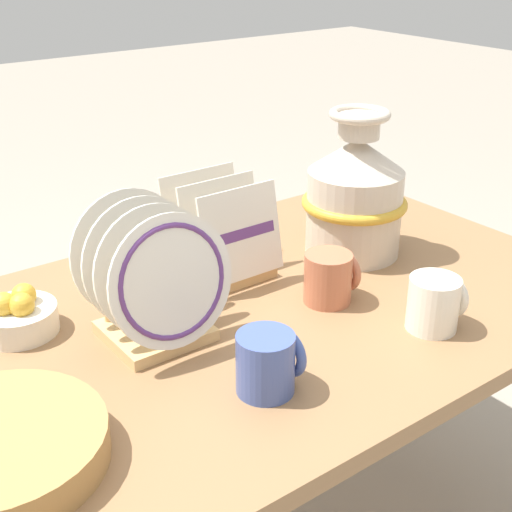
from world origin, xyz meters
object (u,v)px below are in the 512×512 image
object	(u,v)px
mug_cobalt_glaze	(268,362)
mug_cream_glaze	(435,303)
ceramic_vase	(355,194)
fruit_bowl	(18,316)
mug_terracotta_glaze	(330,277)
dish_rack_square_plates	(221,244)
dish_rack_round_plates	(155,285)

from	to	relation	value
mug_cobalt_glaze	mug_cream_glaze	bearing A→B (deg)	-4.52
ceramic_vase	fruit_bowl	world-z (taller)	ceramic_vase
mug_cream_glaze	mug_terracotta_glaze	distance (m)	0.21
dish_rack_square_plates	mug_cream_glaze	xyz separation A→B (m)	(0.19, -0.42, -0.02)
ceramic_vase	mug_terracotta_glaze	distance (m)	0.26
ceramic_vase	mug_terracotta_glaze	size ratio (longest dim) A/B	3.18
ceramic_vase	dish_rack_square_plates	bearing A→B (deg)	164.17
dish_rack_round_plates	mug_cobalt_glaze	size ratio (longest dim) A/B	2.48
mug_cobalt_glaze	fruit_bowl	world-z (taller)	mug_cobalt_glaze
dish_rack_square_plates	mug_cobalt_glaze	xyz separation A→B (m)	(-0.18, -0.40, -0.02)
dish_rack_square_plates	mug_cobalt_glaze	world-z (taller)	dish_rack_square_plates
mug_terracotta_glaze	fruit_bowl	distance (m)	0.60
mug_cream_glaze	mug_cobalt_glaze	world-z (taller)	same
dish_rack_square_plates	fruit_bowl	size ratio (longest dim) A/B	1.47
dish_rack_square_plates	mug_terracotta_glaze	bearing A→B (deg)	-65.51
ceramic_vase	mug_terracotta_glaze	xyz separation A→B (m)	(-0.20, -0.14, -0.09)
mug_cream_glaze	mug_cobalt_glaze	size ratio (longest dim) A/B	1.00
fruit_bowl	mug_cobalt_glaze	bearing A→B (deg)	-58.17
ceramic_vase	dish_rack_round_plates	bearing A→B (deg)	-173.15
dish_rack_square_plates	mug_cobalt_glaze	bearing A→B (deg)	-114.35
mug_cobalt_glaze	fruit_bowl	size ratio (longest dim) A/B	0.72
mug_terracotta_glaze	mug_cream_glaze	bearing A→B (deg)	-66.30
dish_rack_round_plates	dish_rack_square_plates	size ratio (longest dim) A/B	1.22
mug_terracotta_glaze	dish_rack_round_plates	bearing A→B (deg)	167.48
ceramic_vase	dish_rack_square_plates	size ratio (longest dim) A/B	1.57
mug_cream_glaze	dish_rack_square_plates	bearing A→B (deg)	114.13
dish_rack_square_plates	mug_terracotta_glaze	xyz separation A→B (m)	(0.10, -0.23, -0.02)
ceramic_vase	mug_cobalt_glaze	xyz separation A→B (m)	(-0.48, -0.31, -0.09)
dish_rack_square_plates	ceramic_vase	bearing A→B (deg)	-15.83
mug_cream_glaze	fruit_bowl	distance (m)	0.77
dish_rack_square_plates	fruit_bowl	bearing A→B (deg)	177.07
dish_rack_round_plates	fruit_bowl	bearing A→B (deg)	138.10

